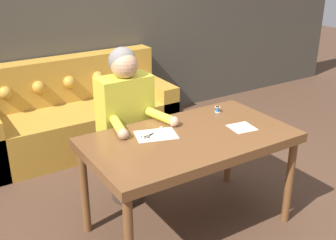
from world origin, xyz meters
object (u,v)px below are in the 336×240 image
Objects in this scene: scissors at (151,135)px; couch at (76,117)px; dining_table at (190,145)px; thread_spool at (217,109)px; person at (126,126)px.

couch is at bearing 88.61° from scissors.
couch is (-0.19, 1.83, -0.37)m from dining_table.
scissors is (-0.04, -1.67, 0.45)m from couch.
thread_spool reaches higher than dining_table.
dining_table is 33.10× the size of thread_spool.
dining_table is 0.63m from person.
person is 29.16× the size of thread_spool.
dining_table is 0.29m from scissors.
couch is at bearing 112.29° from thread_spool.
couch is 8.28× the size of scissors.
thread_spool is at bearing 8.57° from scissors.
scissors is 0.69m from thread_spool.
person reaches higher than thread_spool.
couch reaches higher than scissors.
thread_spool reaches higher than scissors.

